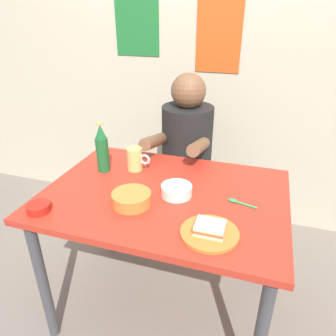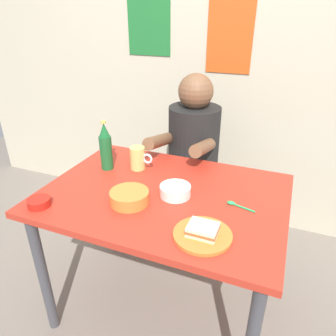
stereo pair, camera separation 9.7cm
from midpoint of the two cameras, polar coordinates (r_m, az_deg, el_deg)
ground_plane at (r=1.94m, az=-2.05°, el=-23.54°), size 6.00×6.00×0.00m
wall_back at (r=2.26m, az=6.98°, el=21.77°), size 4.40×0.09×2.60m
dining_table at (r=1.50m, az=-2.45°, el=-7.49°), size 1.10×0.80×0.74m
stool at (r=2.18m, az=1.93°, el=-4.85°), size 0.34×0.34×0.45m
person_seated at (r=1.98m, az=2.02°, el=5.31°), size 0.33×0.56×0.72m
plate_orange at (r=1.19m, az=5.24°, el=-11.80°), size 0.22×0.22×0.01m
sandwich at (r=1.18m, az=5.29°, el=-10.85°), size 0.11×0.09×0.04m
beer_mug at (r=1.64m, az=-7.72°, el=1.60°), size 0.13×0.08×0.12m
beer_bottle at (r=1.63m, az=-13.59°, el=3.28°), size 0.06×0.06×0.26m
soup_bowl_orange at (r=1.36m, az=-8.70°, el=-5.48°), size 0.17×0.17×0.05m
rice_bowl_white at (r=1.41m, az=-0.40°, el=-4.06°), size 0.14×0.14×0.05m
sambal_bowl_red at (r=1.43m, az=-24.35°, el=-6.60°), size 0.10×0.10×0.03m
spoon at (r=1.39m, az=10.59°, el=-6.13°), size 0.13×0.04×0.01m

